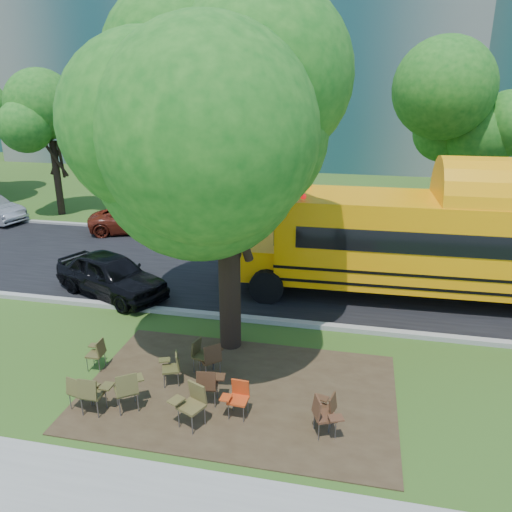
% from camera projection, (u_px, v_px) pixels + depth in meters
% --- Properties ---
extents(ground, '(160.00, 160.00, 0.00)m').
position_uv_depth(ground, '(204.00, 375.00, 12.04)').
color(ground, '#354F18').
rests_on(ground, ground).
extents(dirt_patch, '(7.00, 4.50, 0.03)m').
position_uv_depth(dirt_patch, '(239.00, 391.00, 11.37)').
color(dirt_patch, '#382819').
rests_on(dirt_patch, ground).
extents(asphalt_road, '(80.00, 8.00, 0.04)m').
position_uv_depth(asphalt_road, '(261.00, 271.00, 18.48)').
color(asphalt_road, black).
rests_on(asphalt_road, ground).
extents(kerb_near, '(80.00, 0.25, 0.14)m').
position_uv_depth(kerb_near, '(235.00, 317.00, 14.78)').
color(kerb_near, gray).
rests_on(kerb_near, ground).
extents(kerb_far, '(80.00, 0.25, 0.14)m').
position_uv_depth(kerb_far, '(280.00, 237.00, 22.24)').
color(kerb_far, gray).
rests_on(kerb_far, ground).
extents(building_main, '(38.00, 16.00, 22.00)m').
position_uv_depth(building_main, '(238.00, 27.00, 43.09)').
color(building_main, slate).
rests_on(building_main, ground).
extents(bg_tree_0, '(5.20, 5.20, 7.18)m').
position_uv_depth(bg_tree_0, '(50.00, 125.00, 24.85)').
color(bg_tree_0, black).
rests_on(bg_tree_0, ground).
extents(bg_tree_2, '(4.80, 4.80, 6.62)m').
position_uv_depth(bg_tree_2, '(203.00, 130.00, 26.35)').
color(bg_tree_2, black).
rests_on(bg_tree_2, ground).
extents(bg_tree_3, '(5.60, 5.60, 7.84)m').
position_uv_depth(bg_tree_3, '(474.00, 121.00, 21.67)').
color(bg_tree_3, black).
rests_on(bg_tree_3, ground).
extents(main_tree, '(7.20, 7.20, 9.44)m').
position_uv_depth(main_tree, '(226.00, 121.00, 11.41)').
color(main_tree, black).
rests_on(main_tree, ground).
extents(school_bus, '(13.62, 3.38, 3.31)m').
position_uv_depth(school_bus, '(470.00, 244.00, 15.45)').
color(school_bus, '#FF9D08').
rests_on(school_bus, ground).
extents(chair_0, '(0.59, 0.54, 0.92)m').
position_uv_depth(chair_0, '(92.00, 392.00, 10.43)').
color(chair_0, '#4B4420').
rests_on(chair_0, ground).
extents(chair_1, '(0.63, 0.49, 0.83)m').
position_uv_depth(chair_1, '(79.00, 390.00, 10.58)').
color(chair_1, '#504822').
rests_on(chair_1, ground).
extents(chair_2, '(0.65, 0.82, 0.97)m').
position_uv_depth(chair_2, '(128.00, 387.00, 10.53)').
color(chair_2, '#504A22').
rests_on(chair_2, ground).
extents(chair_3, '(0.78, 0.61, 0.96)m').
position_uv_depth(chair_3, '(192.00, 401.00, 10.09)').
color(chair_3, brown).
rests_on(chair_3, ground).
extents(chair_4, '(0.60, 0.60, 0.90)m').
position_uv_depth(chair_4, '(208.00, 383.00, 10.74)').
color(chair_4, '#3E2616').
rests_on(chair_4, ground).
extents(chair_5, '(0.55, 0.48, 0.82)m').
position_uv_depth(chair_5, '(238.00, 395.00, 10.41)').
color(chair_5, '#BB3B14').
rests_on(chair_5, ground).
extents(chair_6, '(0.47, 0.60, 0.80)m').
position_uv_depth(chair_6, '(327.00, 407.00, 10.07)').
color(chair_6, '#442918').
rests_on(chair_6, ground).
extents(chair_7, '(0.67, 0.59, 0.87)m').
position_uv_depth(chair_7, '(323.00, 413.00, 9.79)').
color(chair_7, '#4F2D1C').
rests_on(chair_7, ground).
extents(chair_8, '(0.48, 0.52, 0.80)m').
position_uv_depth(chair_8, '(97.00, 351.00, 12.12)').
color(chair_8, '#4C4321').
rests_on(chair_8, ground).
extents(chair_9, '(0.64, 0.56, 0.82)m').
position_uv_depth(chair_9, '(173.00, 365.00, 11.52)').
color(chair_9, '#46421E').
rests_on(chair_9, ground).
extents(chair_10, '(0.51, 0.65, 0.85)m').
position_uv_depth(chair_10, '(201.00, 353.00, 11.98)').
color(chair_10, '#433C1D').
rests_on(chair_10, ground).
extents(chair_11, '(0.63, 0.80, 0.93)m').
position_uv_depth(chair_11, '(212.00, 356.00, 11.76)').
color(chair_11, '#402A17').
rests_on(chair_11, ground).
extents(black_car, '(4.50, 3.21, 1.42)m').
position_uv_depth(black_car, '(111.00, 275.00, 16.26)').
color(black_car, black).
rests_on(black_car, ground).
extents(bg_car_red, '(4.71, 3.25, 1.20)m').
position_uv_depth(bg_car_red, '(137.00, 219.00, 23.10)').
color(bg_car_red, '#551A0E').
rests_on(bg_car_red, ground).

